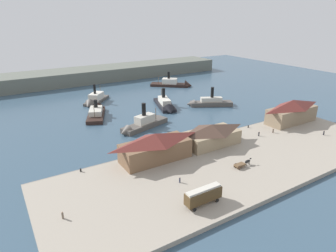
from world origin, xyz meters
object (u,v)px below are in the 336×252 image
object	(u,v)px
horse_cart	(242,164)
ferry_mid_harbor	(166,105)
ferry_departing_north	(95,100)
pedestrian_standing_center	(63,215)
ferry_shed_customs_shed	(155,146)
ferry_outer_harbor	(141,125)
ferry_shed_east_terminal	(292,111)
street_tram	(203,195)
ferry_near_quay	(207,103)
mooring_post_center_west	(81,170)
pedestrian_near_west_shed	(273,131)
pedestrian_near_east_shed	(324,133)
pedestrian_at_waters_edge	(259,134)
ferry_shed_west_terminal	(211,134)
mooring_post_east	(248,126)
pedestrian_by_tram	(180,180)
ferry_approaching_east	(175,84)
ferry_moored_east	(97,112)

from	to	relation	value
horse_cart	ferry_mid_harbor	size ratio (longest dim) A/B	0.25
ferry_departing_north	pedestrian_standing_center	bearing A→B (deg)	-112.59
ferry_shed_customs_shed	ferry_outer_harbor	xyz separation A→B (m)	(8.58, 26.64, -3.61)
ferry_shed_east_terminal	street_tram	xyz separation A→B (m)	(-61.72, -24.03, -2.20)
ferry_near_quay	pedestrian_standing_center	bearing A→B (deg)	-147.35
pedestrian_standing_center	mooring_post_center_west	bearing A→B (deg)	63.29
pedestrian_near_west_shed	pedestrian_standing_center	bearing A→B (deg)	-173.26
horse_cart	pedestrian_near_east_shed	distance (m)	40.76
pedestrian_at_waters_edge	pedestrian_near_east_shed	world-z (taller)	pedestrian_near_east_shed
ferry_shed_west_terminal	ferry_shed_east_terminal	size ratio (longest dim) A/B	0.85
ferry_shed_east_terminal	mooring_post_east	xyz separation A→B (m)	(-18.30, 4.41, -4.14)
street_tram	ferry_near_quay	size ratio (longest dim) A/B	0.42
ferry_shed_east_terminal	ferry_departing_north	distance (m)	89.01
ferry_near_quay	ferry_outer_harbor	bearing A→B (deg)	-165.48
mooring_post_center_west	ferry_outer_harbor	distance (m)	36.79
ferry_shed_customs_shed	pedestrian_by_tram	world-z (taller)	ferry_shed_customs_shed
pedestrian_by_tram	pedestrian_at_waters_edge	world-z (taller)	pedestrian_at_waters_edge
ferry_mid_harbor	ferry_outer_harbor	distance (m)	27.68
pedestrian_at_waters_edge	pedestrian_standing_center	bearing A→B (deg)	-172.10
street_tram	mooring_post_center_west	size ratio (longest dim) A/B	9.92
street_tram	ferry_near_quay	bearing A→B (deg)	50.73
ferry_shed_customs_shed	mooring_post_center_west	distance (m)	21.46
street_tram	ferry_approaching_east	xyz separation A→B (m)	(58.93, 102.75, -2.17)
mooring_post_east	ferry_outer_harbor	world-z (taller)	ferry_outer_harbor
pedestrian_by_tram	ferry_approaching_east	bearing A→B (deg)	57.76
pedestrian_by_tram	ferry_near_quay	bearing A→B (deg)	45.88
street_tram	ferry_departing_north	size ratio (longest dim) A/B	0.49
pedestrian_standing_center	ferry_approaching_east	world-z (taller)	ferry_approaching_east
ferry_approaching_east	ferry_outer_harbor	xyz separation A→B (m)	(-48.84, -51.77, 0.30)
mooring_post_east	ferry_outer_harbor	bearing A→B (deg)	145.94
mooring_post_center_west	ferry_mid_harbor	size ratio (longest dim) A/B	0.04
ferry_shed_east_terminal	pedestrian_at_waters_edge	xyz separation A→B (m)	(-21.07, -3.20, -3.82)
ferry_shed_customs_shed	pedestrian_near_east_shed	bearing A→B (deg)	-14.08
street_tram	pedestrian_near_east_shed	size ratio (longest dim) A/B	5.17
ferry_shed_customs_shed	ferry_departing_north	size ratio (longest dim) A/B	1.12
street_tram	mooring_post_center_west	bearing A→B (deg)	123.77
ferry_shed_west_terminal	ferry_departing_north	distance (m)	71.18
mooring_post_center_west	ferry_outer_harbor	size ratio (longest dim) A/B	0.04
ferry_shed_west_terminal	pedestrian_near_east_shed	distance (m)	41.31
horse_cart	ferry_near_quay	size ratio (longest dim) A/B	0.28
street_tram	mooring_post_east	distance (m)	51.95
ferry_near_quay	ferry_moored_east	world-z (taller)	ferry_near_quay
ferry_shed_customs_shed	ferry_shed_west_terminal	size ratio (longest dim) A/B	1.13
ferry_shed_customs_shed	ferry_departing_north	distance (m)	69.48
horse_cart	mooring_post_east	distance (m)	31.23
mooring_post_east	pedestrian_near_west_shed	bearing A→B (deg)	-65.46
horse_cart	ferry_departing_north	xyz separation A→B (m)	(-13.62, 85.67, -0.60)
ferry_shed_customs_shed	pedestrian_near_west_shed	distance (m)	45.99
pedestrian_near_east_shed	pedestrian_by_tram	bearing A→B (deg)	179.37
ferry_approaching_east	ferry_near_quay	bearing A→B (deg)	-101.95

